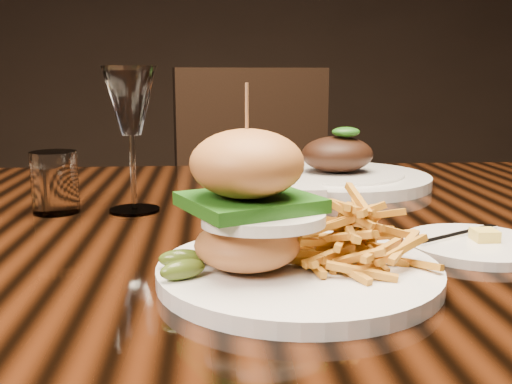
{
  "coord_description": "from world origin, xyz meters",
  "views": [
    {
      "loc": [
        -0.04,
        -0.76,
        0.94
      ],
      "look_at": [
        0.0,
        -0.13,
        0.81
      ],
      "focal_mm": 42.0,
      "sensor_mm": 36.0,
      "label": 1
    }
  ],
  "objects": [
    {
      "name": "far_dish",
      "position": [
        0.17,
        0.22,
        0.77
      ],
      "size": [
        0.31,
        0.31,
        0.1
      ],
      "rotation": [
        0.0,
        0.0,
        0.12
      ],
      "color": "silver",
      "rests_on": "dining_table"
    },
    {
      "name": "wine_glass",
      "position": [
        -0.15,
        0.05,
        0.89
      ],
      "size": [
        0.07,
        0.07,
        0.2
      ],
      "color": "white",
      "rests_on": "dining_table"
    },
    {
      "name": "water_tumbler",
      "position": [
        -0.25,
        0.05,
        0.79
      ],
      "size": [
        0.06,
        0.06,
        0.08
      ],
      "primitive_type": "cylinder",
      "color": "white",
      "rests_on": "dining_table"
    },
    {
      "name": "burger_plate",
      "position": [
        0.03,
        -0.25,
        0.8
      ],
      "size": [
        0.26,
        0.26,
        0.18
      ],
      "rotation": [
        0.0,
        0.0,
        0.22
      ],
      "color": "silver",
      "rests_on": "dining_table"
    },
    {
      "name": "ramekin",
      "position": [
        0.08,
        0.06,
        0.77
      ],
      "size": [
        0.08,
        0.08,
        0.03
      ],
      "primitive_type": "cube",
      "rotation": [
        0.0,
        0.0,
        -0.24
      ],
      "color": "silver",
      "rests_on": "dining_table"
    },
    {
      "name": "dining_table",
      "position": [
        0.0,
        0.0,
        0.67
      ],
      "size": [
        1.6,
        0.9,
        0.75
      ],
      "color": "black",
      "rests_on": "ground"
    },
    {
      "name": "side_saucer",
      "position": [
        0.24,
        -0.16,
        0.76
      ],
      "size": [
        0.15,
        0.15,
        0.02
      ],
      "rotation": [
        0.0,
        0.0,
        0.01
      ],
      "color": "silver",
      "rests_on": "dining_table"
    },
    {
      "name": "chair_far",
      "position": [
        0.1,
        0.89,
        0.54
      ],
      "size": [
        0.54,
        0.55,
        0.95
      ],
      "rotation": [
        0.0,
        0.0,
        0.2
      ],
      "color": "black",
      "rests_on": "ground"
    }
  ]
}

